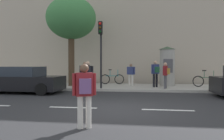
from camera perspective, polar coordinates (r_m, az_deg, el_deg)
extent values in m
plane|color=#2B2B2D|center=(8.03, 1.82, -10.01)|extent=(80.00, 80.00, 0.00)
cube|color=#B2ADA3|center=(14.93, 4.56, -4.44)|extent=(36.00, 4.00, 0.15)
cube|color=silver|center=(8.38, -10.09, -9.53)|extent=(1.80, 0.16, 0.01)
cube|color=silver|center=(8.04, 14.26, -10.01)|extent=(1.80, 0.16, 0.01)
cube|color=#B7A893|center=(20.26, 5.37, 12.88)|extent=(36.00, 5.00, 11.26)
cylinder|color=black|center=(13.41, -2.87, 2.22)|extent=(0.12, 0.12, 3.27)
cube|color=black|center=(13.42, -3.02, 10.84)|extent=(0.24, 0.24, 0.75)
sphere|color=red|center=(13.33, -3.13, 11.93)|extent=(0.16, 0.16, 0.16)
sphere|color=#3C2906|center=(13.29, -3.13, 10.91)|extent=(0.16, 0.16, 0.16)
sphere|color=#07330F|center=(13.25, -3.13, 9.89)|extent=(0.16, 0.16, 0.16)
cylinder|color=#9E9B93|center=(15.41, 14.10, 0.60)|extent=(1.00, 1.00, 2.48)
cone|color=#334C33|center=(15.45, 14.13, 5.57)|extent=(1.10, 1.10, 0.20)
cube|color=#4C4C51|center=(14.90, 14.32, 1.05)|extent=(0.60, 0.02, 0.90)
cylinder|color=#4C3826|center=(15.34, -10.47, 1.95)|extent=(0.42, 0.42, 3.19)
ellipsoid|color=#3D7F42|center=(15.67, -10.52, 13.10)|extent=(3.38, 3.38, 2.87)
cylinder|color=silver|center=(5.62, -6.10, -10.74)|extent=(0.14, 0.14, 0.81)
cylinder|color=silver|center=(5.60, -8.23, -10.79)|extent=(0.14, 0.14, 0.81)
cube|color=maroon|center=(5.51, -7.19, -3.69)|extent=(0.47, 0.37, 0.58)
cylinder|color=maroon|center=(5.54, -4.60, -3.66)|extent=(0.09, 0.09, 0.55)
cylinder|color=maroon|center=(5.49, -9.80, -3.72)|extent=(0.09, 0.09, 0.55)
sphere|color=brown|center=(5.49, -7.20, 0.44)|extent=(0.22, 0.22, 0.22)
cube|color=#724C84|center=(5.33, -6.98, -4.17)|extent=(0.32, 0.25, 0.36)
cylinder|color=#1E5938|center=(11.77, -6.79, -4.18)|extent=(0.14, 0.14, 0.90)
cylinder|color=#1E5938|center=(11.73, -5.78, -4.21)|extent=(0.14, 0.14, 0.90)
cube|color=black|center=(11.70, -6.30, -0.47)|extent=(0.43, 0.25, 0.63)
cylinder|color=black|center=(11.76, -7.52, -0.46)|extent=(0.09, 0.09, 0.60)
cylinder|color=black|center=(11.64, -5.06, -0.47)|extent=(0.09, 0.09, 0.60)
sphere|color=tan|center=(11.69, -6.30, 1.68)|extent=(0.24, 0.24, 0.24)
cylinder|color=#4C4C51|center=(13.58, 13.58, -3.05)|extent=(0.14, 0.14, 0.79)
cylinder|color=#4C4C51|center=(13.78, 13.71, -2.99)|extent=(0.14, 0.14, 0.79)
cube|color=maroon|center=(13.65, 13.66, -0.18)|extent=(0.33, 0.44, 0.56)
cylinder|color=maroon|center=(13.41, 13.50, -0.21)|extent=(0.09, 0.09, 0.53)
cylinder|color=maroon|center=(13.89, 13.81, -0.15)|extent=(0.09, 0.09, 0.53)
sphere|color=tan|center=(13.64, 13.67, 1.45)|extent=(0.22, 0.22, 0.22)
cube|color=#B78C33|center=(13.62, 14.40, -0.30)|extent=(0.23, 0.31, 0.36)
cylinder|color=silver|center=(15.29, 5.31, -2.60)|extent=(0.14, 0.14, 0.76)
cylinder|color=silver|center=(15.43, 4.54, -2.56)|extent=(0.14, 0.14, 0.76)
cube|color=navy|center=(15.33, 4.93, -0.16)|extent=(0.55, 0.47, 0.54)
cylinder|color=navy|center=(15.16, 5.84, -0.18)|extent=(0.09, 0.09, 0.51)
cylinder|color=navy|center=(15.49, 4.04, -0.14)|extent=(0.09, 0.09, 0.51)
sphere|color=#8C664C|center=(15.32, 4.93, 1.23)|extent=(0.21, 0.21, 0.21)
cylinder|color=black|center=(14.43, 11.49, -2.66)|extent=(0.14, 0.14, 0.86)
cylinder|color=black|center=(14.29, 10.80, -2.70)|extent=(0.14, 0.14, 0.86)
cube|color=navy|center=(14.33, 11.16, 0.23)|extent=(0.50, 0.44, 0.61)
cylinder|color=navy|center=(14.49, 11.99, 0.24)|extent=(0.09, 0.09, 0.58)
cylinder|color=navy|center=(14.17, 10.31, 0.23)|extent=(0.09, 0.09, 0.58)
sphere|color=tan|center=(14.33, 11.17, 1.91)|extent=(0.23, 0.23, 0.23)
cube|color=#1E5938|center=(14.19, 11.60, 0.10)|extent=(0.32, 0.29, 0.36)
cylinder|color=#1E5938|center=(13.92, -6.54, -2.86)|extent=(0.14, 0.14, 0.82)
cylinder|color=#1E5938|center=(13.89, -7.54, -2.88)|extent=(0.14, 0.14, 0.82)
cube|color=black|center=(13.87, -7.05, 0.01)|extent=(0.54, 0.41, 0.58)
cylinder|color=black|center=(13.91, -5.87, 0.02)|extent=(0.09, 0.09, 0.55)
cylinder|color=black|center=(13.84, -8.23, 0.01)|extent=(0.09, 0.09, 0.55)
sphere|color=#8C664C|center=(13.87, -7.05, 1.67)|extent=(0.22, 0.22, 0.22)
torus|color=black|center=(15.37, 21.44, -2.74)|extent=(0.72, 0.07, 0.72)
torus|color=black|center=(15.63, 25.20, -2.71)|extent=(0.72, 0.07, 0.72)
cylinder|color=#2D5938|center=(15.48, 23.34, -1.80)|extent=(0.95, 0.06, 0.04)
cylinder|color=#2D5938|center=(15.43, 22.79, -1.06)|extent=(0.04, 0.04, 0.45)
cylinder|color=#2D5938|center=(15.58, 24.85, -1.06)|extent=(0.04, 0.04, 0.50)
cube|color=black|center=(15.42, 22.79, -0.13)|extent=(0.24, 0.10, 0.06)
torus|color=black|center=(16.36, -1.79, -2.40)|extent=(0.72, 0.15, 0.72)
torus|color=black|center=(16.35, 1.89, -2.41)|extent=(0.72, 0.15, 0.72)
cylinder|color=teal|center=(16.33, 0.05, -1.53)|extent=(0.94, 0.16, 0.04)
cylinder|color=teal|center=(16.32, -0.51, -0.83)|extent=(0.04, 0.04, 0.45)
cylinder|color=teal|center=(16.32, 1.52, -0.83)|extent=(0.04, 0.04, 0.50)
cube|color=black|center=(16.31, -0.51, 0.05)|extent=(0.25, 0.13, 0.06)
cube|color=black|center=(13.39, -22.01, -3.11)|extent=(4.45, 1.96, 0.77)
cube|color=#262D38|center=(13.47, -22.84, -0.32)|extent=(2.50, 1.73, 0.54)
cylinder|color=black|center=(14.98, -25.34, -3.61)|extent=(0.64, 0.23, 0.64)
cylinder|color=black|center=(11.91, -17.80, -4.80)|extent=(0.64, 0.23, 0.64)
cylinder|color=black|center=(13.49, -14.43, -4.06)|extent=(0.64, 0.23, 0.64)
cylinder|color=black|center=(12.97, 26.34, -4.37)|extent=(0.65, 0.24, 0.64)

